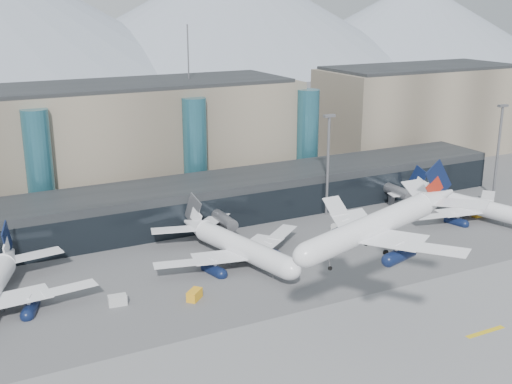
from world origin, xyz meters
TOP-DOWN VIEW (x-y plane):
  - ground at (0.00, 0.00)m, footprint 900.00×900.00m
  - runway_strip at (0.00, -15.00)m, footprint 400.00×40.00m
  - runway_markings at (-0.00, -15.00)m, footprint 128.00×1.00m
  - concourse at (-0.02, 57.73)m, footprint 170.00×27.00m
  - terminal_main at (-25.00, 90.00)m, footprint 130.00×30.00m
  - terminal_east at (95.00, 90.00)m, footprint 70.00×30.00m
  - teal_towers at (-14.99, 74.01)m, footprint 116.40×19.40m
  - mountain_ridge at (15.97, 380.00)m, footprint 910.00×400.00m
  - lightmast_mid at (30.00, 48.00)m, footprint 3.00×1.20m
  - lightmast_right at (80.00, 40.00)m, footprint 3.00×1.20m
  - hero_jet at (6.26, -4.54)m, footprint 33.97×34.56m
  - jet_parked_mid at (-3.93, 32.56)m, footprint 38.38×39.45m
  - jet_parked_right at (59.74, 32.44)m, footprint 35.50×36.77m
  - veh_a at (-31.13, 22.26)m, footprint 3.44×2.18m
  - veh_c at (12.73, 26.96)m, footprint 4.45×3.40m
  - veh_e at (63.04, 28.92)m, footprint 2.85×1.63m
  - veh_g at (25.71, 37.10)m, footprint 2.27×2.60m
  - veh_h at (-18.06, 18.00)m, footprint 3.66×3.56m

SIDE VIEW (x-z plane):
  - ground at x=0.00m, z-range 0.00..0.00m
  - runway_strip at x=0.00m, z-range 0.00..0.04m
  - runway_markings at x=0.00m, z-range 0.04..0.06m
  - veh_g at x=25.71m, z-range 0.00..1.31m
  - veh_e at x=63.04m, z-range 0.00..1.61m
  - veh_a at x=-31.13m, z-range 0.00..1.83m
  - veh_h at x=-18.06m, z-range 0.00..1.85m
  - veh_c at x=12.73m, z-range 0.00..2.20m
  - jet_parked_right at x=59.74m, z-range -1.44..10.37m
  - jet_parked_mid at x=-3.93m, z-range -1.54..11.14m
  - concourse at x=-0.02m, z-range -0.03..9.97m
  - teal_towers at x=-14.99m, z-range -8.99..37.01m
  - lightmast_mid at x=30.00m, z-range 1.62..27.22m
  - lightmast_right at x=80.00m, z-range 1.62..27.22m
  - terminal_main at x=-25.00m, z-range -0.06..30.94m
  - terminal_east at x=95.00m, z-range -0.06..30.94m
  - hero_jet at x=6.26m, z-range 13.54..24.69m
  - mountain_ridge at x=15.97m, z-range -9.26..100.74m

